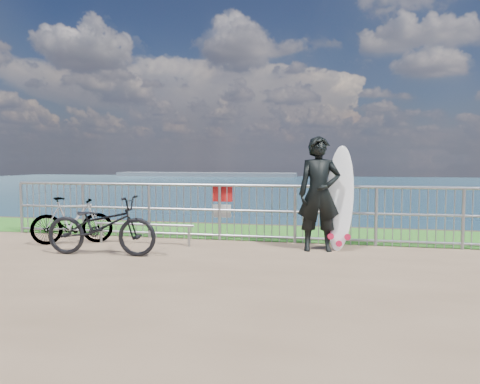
% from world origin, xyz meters
% --- Properties ---
extents(grass_strip, '(120.00, 120.00, 0.00)m').
position_xyz_m(grass_strip, '(0.00, 2.70, 0.01)').
color(grass_strip, '#2B7821').
rests_on(grass_strip, ground).
extents(seascape, '(260.00, 260.00, 5.00)m').
position_xyz_m(seascape, '(-43.75, 147.49, -4.03)').
color(seascape, brown).
rests_on(seascape, ground).
extents(railing, '(10.06, 0.10, 1.13)m').
position_xyz_m(railing, '(0.01, 1.60, 0.58)').
color(railing, gray).
rests_on(railing, ground).
extents(surfer, '(0.80, 0.59, 2.02)m').
position_xyz_m(surfer, '(1.48, 0.93, 1.01)').
color(surfer, black).
rests_on(surfer, ground).
extents(surfboard, '(0.56, 0.52, 1.88)m').
position_xyz_m(surfboard, '(1.84, 1.11, 0.86)').
color(surfboard, white).
rests_on(surfboard, ground).
extents(bicycle_near, '(1.95, 0.80, 1.00)m').
position_xyz_m(bicycle_near, '(-2.07, -0.24, 0.50)').
color(bicycle_near, black).
rests_on(bicycle_near, ground).
extents(bicycle_far, '(1.52, 1.08, 0.90)m').
position_xyz_m(bicycle_far, '(-3.15, 0.61, 0.45)').
color(bicycle_far, black).
rests_on(bicycle_far, ground).
extents(bike_rack, '(1.98, 0.05, 0.41)m').
position_xyz_m(bike_rack, '(-1.78, 0.82, 0.34)').
color(bike_rack, gray).
rests_on(bike_rack, ground).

